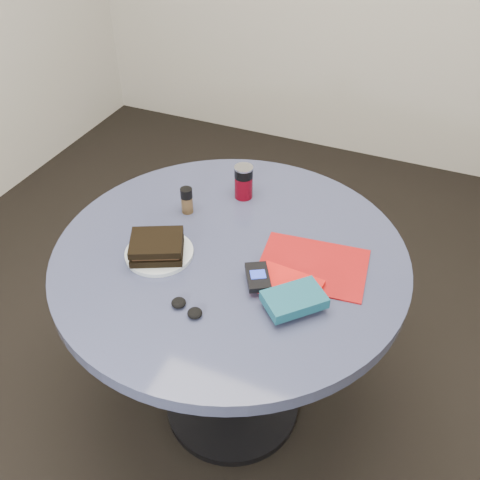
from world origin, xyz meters
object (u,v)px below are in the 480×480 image
at_px(magazine, 313,266).
at_px(novel, 294,299).
at_px(mp3_player, 258,277).
at_px(headphones, 187,308).
at_px(pepper_grinder, 187,200).
at_px(soda_can, 244,182).
at_px(sandwich, 157,247).
at_px(red_book, 287,285).
at_px(plate, 159,253).
at_px(table, 231,292).

distance_m(magazine, novel, 0.17).
height_order(mp3_player, headphones, mp3_player).
bearing_deg(pepper_grinder, magazine, -11.85).
bearing_deg(headphones, mp3_player, 50.72).
bearing_deg(soda_can, mp3_player, -62.02).
bearing_deg(soda_can, sandwich, -106.14).
bearing_deg(novel, soda_can, 81.43).
height_order(pepper_grinder, red_book, pepper_grinder).
distance_m(plate, soda_can, 0.37).
distance_m(pepper_grinder, novel, 0.50).
xyz_separation_m(soda_can, magazine, (0.30, -0.23, -0.05)).
xyz_separation_m(plate, headphones, (0.17, -0.16, 0.00)).
distance_m(plate, novel, 0.41).
height_order(sandwich, pepper_grinder, pepper_grinder).
relative_size(pepper_grinder, mp3_player, 0.73).
bearing_deg(plate, pepper_grinder, 95.50).
xyz_separation_m(table, magazine, (0.23, 0.03, 0.17)).
height_order(pepper_grinder, magazine, pepper_grinder).
xyz_separation_m(sandwich, soda_can, (0.11, 0.36, 0.02)).
xyz_separation_m(plate, red_book, (0.37, 0.01, 0.01)).
bearing_deg(red_book, headphones, -135.15).
relative_size(soda_can, mp3_player, 0.95).
height_order(pepper_grinder, novel, pepper_grinder).
distance_m(sandwich, soda_can, 0.38).
bearing_deg(table, magazine, 7.19).
distance_m(sandwich, pepper_grinder, 0.22).
distance_m(table, soda_can, 0.35).
height_order(magazine, mp3_player, mp3_player).
distance_m(soda_can, red_book, 0.43).
height_order(plate, sandwich, sandwich).
xyz_separation_m(mp3_player, headphones, (-0.13, -0.16, -0.02)).
bearing_deg(table, novel, -30.95).
distance_m(plate, pepper_grinder, 0.21).
height_order(table, red_book, red_book).
xyz_separation_m(table, red_book, (0.20, -0.08, 0.18)).
xyz_separation_m(pepper_grinder, magazine, (0.43, -0.09, -0.04)).
xyz_separation_m(red_book, novel, (0.04, -0.06, 0.02)).
relative_size(plate, pepper_grinder, 2.25).
relative_size(sandwich, red_book, 1.07).
distance_m(red_book, mp3_player, 0.08).
distance_m(magazine, red_book, 0.11).
relative_size(magazine, headphones, 2.90).
bearing_deg(novel, table, 103.48).
bearing_deg(red_book, soda_can, 132.56).
bearing_deg(magazine, plate, -169.89).
bearing_deg(mp3_player, soda_can, 117.98).
bearing_deg(mp3_player, magazine, 47.85).
height_order(table, plate, plate).
bearing_deg(table, soda_can, 104.78).
bearing_deg(red_book, magazine, 76.01).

